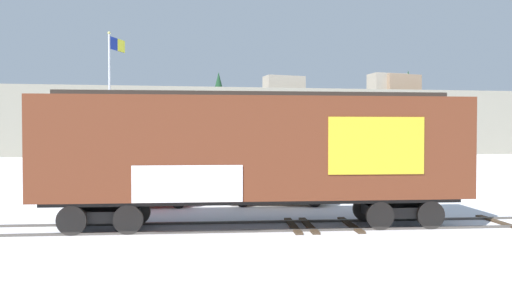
% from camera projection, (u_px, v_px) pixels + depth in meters
% --- Properties ---
extents(ground_plane, '(260.00, 260.00, 0.00)m').
position_uv_depth(ground_plane, '(223.00, 228.00, 14.62)').
color(ground_plane, silver).
extents(track, '(59.99, 4.91, 0.08)m').
position_uv_depth(track, '(287.00, 226.00, 14.86)').
color(track, '#4C4742').
rests_on(track, ground_plane).
extents(freight_car, '(13.81, 3.56, 4.52)m').
position_uv_depth(freight_car, '(255.00, 150.00, 14.71)').
color(freight_car, '#5B2B19').
rests_on(freight_car, ground_plane).
extents(flagpole, '(0.82, 1.52, 9.45)m').
position_uv_depth(flagpole, '(112.00, 88.00, 27.71)').
color(flagpole, silver).
rests_on(flagpole, ground_plane).
extents(hillside, '(124.15, 42.07, 14.22)m').
position_uv_depth(hillside, '(201.00, 125.00, 84.01)').
color(hillside, gray).
rests_on(hillside, ground_plane).
extents(parked_car_red, '(4.15, 2.12, 1.70)m').
position_uv_depth(parked_car_red, '(145.00, 187.00, 19.13)').
color(parked_car_red, '#B21E1E').
rests_on(parked_car_red, ground_plane).
extents(parked_car_tan, '(4.72, 2.52, 1.59)m').
position_uv_depth(parked_car_tan, '(276.00, 185.00, 19.83)').
color(parked_car_tan, '#9E8966').
rests_on(parked_car_tan, ground_plane).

